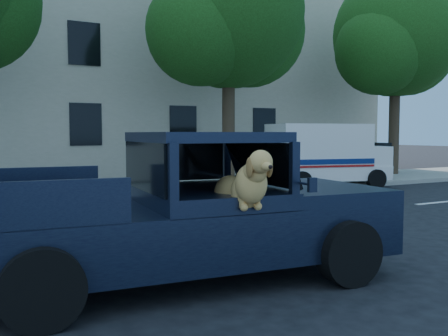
{
  "coord_description": "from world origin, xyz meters",
  "views": [
    {
      "loc": [
        -3.37,
        -5.57,
        1.87
      ],
      "look_at": [
        -0.5,
        -0.25,
        1.44
      ],
      "focal_mm": 40.0,
      "sensor_mm": 36.0,
      "label": 1
    }
  ],
  "objects": [
    {
      "name": "ground",
      "position": [
        0.0,
        0.0,
        0.0
      ],
      "size": [
        120.0,
        120.0,
        0.0
      ],
      "primitive_type": "plane",
      "color": "black",
      "rests_on": "ground"
    },
    {
      "name": "far_sidewalk",
      "position": [
        0.0,
        9.2,
        0.07
      ],
      "size": [
        60.0,
        4.0,
        0.15
      ],
      "primitive_type": "cube",
      "color": "gray",
      "rests_on": "ground"
    },
    {
      "name": "lane_stripes",
      "position": [
        2.0,
        3.4,
        0.01
      ],
      "size": [
        21.6,
        0.14,
        0.01
      ],
      "primitive_type": null,
      "color": "silver",
      "rests_on": "ground"
    },
    {
      "name": "street_tree_mid",
      "position": [
        5.03,
        9.62,
        5.71
      ],
      "size": [
        6.0,
        5.2,
        8.6
      ],
      "color": "#332619",
      "rests_on": "ground"
    },
    {
      "name": "street_tree_right",
      "position": [
        13.03,
        9.62,
        5.71
      ],
      "size": [
        6.0,
        5.2,
        8.6
      ],
      "color": "#332619",
      "rests_on": "ground"
    },
    {
      "name": "building_main",
      "position": [
        3.0,
        16.5,
        4.5
      ],
      "size": [
        26.0,
        6.0,
        9.0
      ],
      "primitive_type": "cube",
      "color": "beige",
      "rests_on": "ground"
    },
    {
      "name": "pickup_truck",
      "position": [
        -0.93,
        0.14,
        0.64
      ],
      "size": [
        5.41,
        2.9,
        1.88
      ],
      "rotation": [
        0.0,
        0.0,
        -0.08
      ],
      "color": "black",
      "rests_on": "ground"
    },
    {
      "name": "mail_truck",
      "position": [
        7.78,
        7.77,
        0.95
      ],
      "size": [
        4.25,
        2.67,
        2.18
      ],
      "rotation": [
        0.0,
        0.0,
        -0.2
      ],
      "color": "silver",
      "rests_on": "ground"
    }
  ]
}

